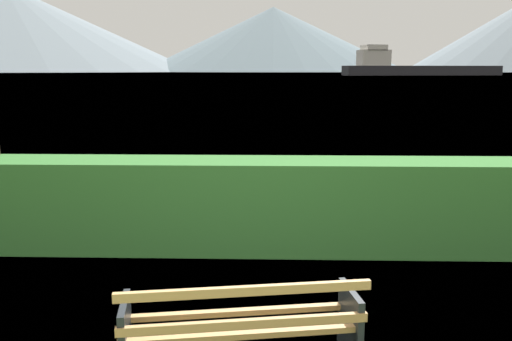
# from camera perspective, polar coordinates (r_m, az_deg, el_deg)

# --- Properties ---
(water_surface) EXTENTS (620.00, 620.00, 0.00)m
(water_surface) POSITION_cam_1_polar(r_m,az_deg,el_deg) (313.07, 1.74, 9.92)
(water_surface) COLOR #7A99A8
(water_surface) RESTS_ON ground_plane
(park_bench) EXTENTS (1.84, 0.85, 0.87)m
(park_bench) POSITION_cam_1_polar(r_m,az_deg,el_deg) (4.27, -1.50, -16.02)
(park_bench) COLOR tan
(park_bench) RESTS_ON ground_plane
(hedge_row) EXTENTS (9.85, 0.85, 1.18)m
(hedge_row) POSITION_cam_1_polar(r_m,az_deg,el_deg) (7.22, -0.16, -3.55)
(hedge_row) COLOR #387A33
(hedge_row) RESTS_ON ground_plane
(cargo_ship_large) EXTENTS (63.06, 19.79, 11.51)m
(cargo_ship_large) POSITION_cam_1_polar(r_m,az_deg,el_deg) (227.76, 15.59, 10.21)
(cargo_ship_large) COLOR #232328
(cargo_ship_large) RESTS_ON water_surface
(distant_hills) EXTENTS (879.02, 377.61, 88.34)m
(distant_hills) POSITION_cam_1_polar(r_m,az_deg,el_deg) (568.60, -2.92, 14.26)
(distant_hills) COLOR gray
(distant_hills) RESTS_ON ground_plane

